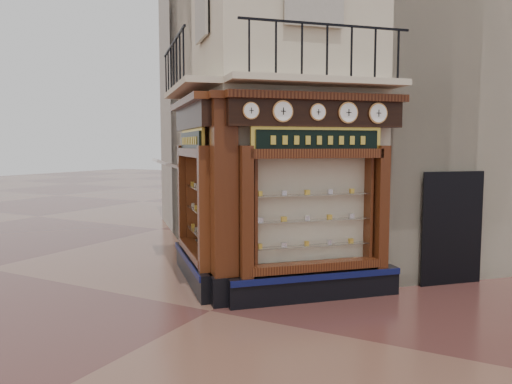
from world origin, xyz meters
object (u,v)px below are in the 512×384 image
Objects in this scene: corner_pilaster at (224,202)px; signboard_right at (318,140)px; awning at (171,257)px; clock_a at (251,111)px; clock_b at (283,111)px; signboard_left at (192,141)px; clock_d at (348,113)px; clock_e at (378,113)px; clock_c at (318,112)px.

corner_pilaster is 2.08× the size of signboard_right.
clock_a is at bearing -169.14° from awning.
clock_a is 0.78× the size of clock_b.
awning is at bearing 107.71° from clock_b.
corner_pilaster is 2.12m from signboard_left.
awning is (-3.38, 2.67, -1.95)m from corner_pilaster.
corner_pilaster is at bearing -169.75° from signboard_left.
awning is 0.72× the size of signboard_left.
clock_b is 1.31m from clock_d.
awning is at bearing 120.85° from clock_d.
clock_e is at bearing -5.27° from signboard_right.
signboard_left is (1.92, -1.66, 3.10)m from awning.
clock_e is at bearing -143.79° from awning.
clock_e is at bearing -8.24° from corner_pilaster.
clock_e reaches higher than clock_c.
clock_d is (1.35, 1.35, -0.00)m from clock_a.
clock_e is (0.89, 0.89, -0.00)m from clock_c.
clock_a is 0.22× the size of awning.
clock_a is at bearing -180.00° from clock_e.
clock_e is 6.87m from awning.
clock_b is at bearing -171.57° from signboard_right.
signboard_left is (-2.05, 1.03, -0.52)m from clock_a.
clock_d reaches higher than clock_a.
clock_a is 0.16× the size of signboard_left.
clock_d reaches higher than clock_b.
signboard_right reaches higher than awning.
signboard_left is (-1.46, 1.01, 1.15)m from corner_pilaster.
signboard_left is 1.00× the size of signboard_right.
awning is 5.99m from signboard_right.
clock_c reaches higher than signboard_right.
clock_b is 2.60m from signboard_left.
signboard_left is at bearing 146.30° from clock_e.
clock_c is at bearing -0.00° from clock_b.
clock_c is at bearing -155.01° from awning.
clock_d is 0.21× the size of signboard_left.
clock_b is at bearing 180.00° from clock_c.
clock_b is at bearing 0.00° from clock_a.
clock_a is 2.54m from clock_e.
signboard_right is (0.45, 0.61, -0.52)m from clock_b.
clock_b is at bearing -180.00° from clock_e.
clock_c is at bearing -0.00° from clock_a.
clock_c is (0.49, 0.49, -0.00)m from clock_b.
clock_e reaches higher than clock_b.
clock_c is at bearing -137.27° from signboard_left.
clock_a is 0.16× the size of signboard_right.
awning is (-4.88, 1.78, -3.62)m from clock_c.
corner_pilaster reaches higher than awning.
clock_b is 0.69m from clock_c.
clock_d is (1.94, 1.33, 1.67)m from corner_pilaster.
awning is at bearing 4.15° from signboard_left.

